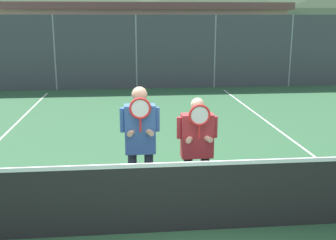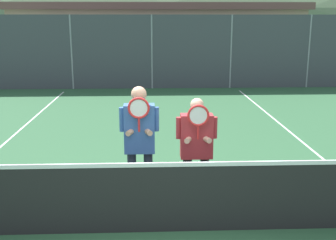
# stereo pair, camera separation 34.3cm
# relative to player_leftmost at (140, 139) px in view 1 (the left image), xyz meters

# --- Properties ---
(ground_plane) EXTENTS (120.00, 120.00, 0.00)m
(ground_plane) POSITION_rel_player_leftmost_xyz_m (0.24, -0.71, -1.10)
(ground_plane) COLOR #2D5B38
(hill_distant) EXTENTS (140.82, 78.23, 27.38)m
(hill_distant) POSITION_rel_player_leftmost_xyz_m (0.24, 61.10, -1.10)
(hill_distant) COLOR #5B7551
(hill_distant) RESTS_ON ground_plane
(clubhouse_building) EXTENTS (16.04, 5.50, 3.55)m
(clubhouse_building) POSITION_rel_player_leftmost_xyz_m (0.63, 18.80, 0.69)
(clubhouse_building) COLOR tan
(clubhouse_building) RESTS_ON ground_plane
(fence_back) EXTENTS (19.05, 0.06, 2.90)m
(fence_back) POSITION_rel_player_leftmost_xyz_m (0.24, 11.02, 0.35)
(fence_back) COLOR gray
(fence_back) RESTS_ON ground_plane
(tennis_net) EXTENTS (9.20, 0.09, 1.08)m
(tennis_net) POSITION_rel_player_leftmost_xyz_m (0.24, -0.71, -0.60)
(tennis_net) COLOR gray
(tennis_net) RESTS_ON ground_plane
(court_line_right_sideline) EXTENTS (0.05, 16.00, 0.01)m
(court_line_right_sideline) POSITION_rel_player_leftmost_xyz_m (3.66, 2.29, -1.10)
(court_line_right_sideline) COLOR white
(court_line_right_sideline) RESTS_ON ground_plane
(player_leftmost) EXTENTS (0.57, 0.34, 1.86)m
(player_leftmost) POSITION_rel_player_leftmost_xyz_m (0.00, 0.00, 0.00)
(player_leftmost) COLOR #232838
(player_leftmost) RESTS_ON ground_plane
(player_center_left) EXTENTS (0.60, 0.34, 1.69)m
(player_center_left) POSITION_rel_player_leftmost_xyz_m (0.82, -0.03, -0.11)
(player_center_left) COLOR black
(player_center_left) RESTS_ON ground_plane
(car_far_left) EXTENTS (4.03, 1.99, 1.89)m
(car_far_left) POSITION_rel_player_leftmost_xyz_m (-4.57, 13.82, -0.15)
(car_far_left) COLOR silver
(car_far_left) RESTS_ON ground_plane
(car_left_of_center) EXTENTS (4.47, 1.93, 1.78)m
(car_left_of_center) POSITION_rel_player_leftmost_xyz_m (0.51, 13.95, -0.20)
(car_left_of_center) COLOR black
(car_left_of_center) RESTS_ON ground_plane
(car_center) EXTENTS (4.30, 1.98, 1.71)m
(car_center) POSITION_rel_player_leftmost_xyz_m (5.74, 14.04, -0.23)
(car_center) COLOR #285638
(car_center) RESTS_ON ground_plane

